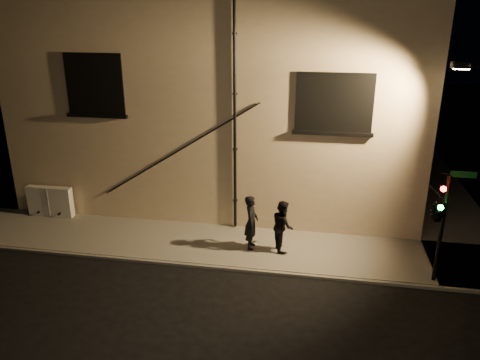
% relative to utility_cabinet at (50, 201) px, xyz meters
% --- Properties ---
extents(ground, '(90.00, 90.00, 0.00)m').
position_rel_utility_cabinet_xyz_m(ground, '(9.30, -2.70, -0.73)').
color(ground, black).
extents(sidewalk, '(21.00, 16.00, 0.12)m').
position_rel_utility_cabinet_xyz_m(sidewalk, '(10.52, 1.69, -0.67)').
color(sidewalk, slate).
rests_on(sidewalk, ground).
extents(building, '(16.20, 12.23, 8.80)m').
position_rel_utility_cabinet_xyz_m(building, '(6.30, 6.29, 3.68)').
color(building, beige).
rests_on(building, ground).
extents(utility_cabinet, '(1.85, 0.31, 1.22)m').
position_rel_utility_cabinet_xyz_m(utility_cabinet, '(0.00, 0.00, 0.00)').
color(utility_cabinet, white).
rests_on(utility_cabinet, sidewalk).
extents(pedestrian_a, '(0.48, 0.71, 1.93)m').
position_rel_utility_cabinet_xyz_m(pedestrian_a, '(8.35, -1.31, 0.35)').
color(pedestrian_a, black).
rests_on(pedestrian_a, sidewalk).
extents(pedestrian_b, '(0.91, 1.03, 1.79)m').
position_rel_utility_cabinet_xyz_m(pedestrian_b, '(9.43, -1.25, 0.29)').
color(pedestrian_b, black).
rests_on(pedestrian_b, sidewalk).
extents(traffic_signal, '(1.29, 2.09, 3.54)m').
position_rel_utility_cabinet_xyz_m(traffic_signal, '(13.99, -2.51, 1.77)').
color(traffic_signal, black).
rests_on(traffic_signal, sidewalk).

